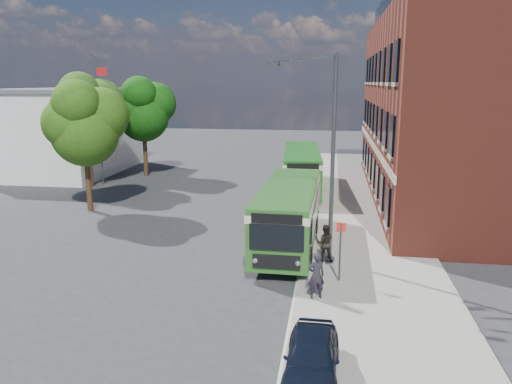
% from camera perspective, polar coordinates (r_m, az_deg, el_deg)
% --- Properties ---
extents(ground, '(120.00, 120.00, 0.00)m').
position_cam_1_polar(ground, '(24.93, -3.69, -5.95)').
color(ground, '#2C2C2F').
rests_on(ground, ground).
extents(pavement, '(6.00, 48.00, 0.15)m').
position_cam_1_polar(pavement, '(32.10, 11.74, -1.83)').
color(pavement, gray).
rests_on(pavement, ground).
extents(kerb_line, '(0.12, 48.00, 0.01)m').
position_cam_1_polar(kerb_line, '(32.09, 6.29, -1.78)').
color(kerb_line, beige).
rests_on(kerb_line, ground).
extents(brick_office, '(12.10, 26.00, 14.20)m').
position_cam_1_polar(brick_office, '(36.20, 23.21, 10.07)').
color(brick_office, maroon).
rests_on(brick_office, ground).
extents(white_building, '(9.40, 13.40, 7.30)m').
position_cam_1_polar(white_building, '(47.34, -20.77, 6.58)').
color(white_building, silver).
rests_on(white_building, ground).
extents(flagpole, '(0.95, 0.10, 9.00)m').
position_cam_1_polar(flagpole, '(40.25, -17.43, 7.75)').
color(flagpole, '#3E4043').
rests_on(flagpole, ground).
extents(street_lamp, '(2.96, 2.38, 9.00)m').
position_cam_1_polar(street_lamp, '(21.31, 7.80, 4.06)').
color(street_lamp, '#3E4043').
rests_on(street_lamp, ground).
extents(bus_stop_sign, '(0.35, 0.08, 2.52)m').
position_cam_1_polar(bus_stop_sign, '(19.94, 9.61, -6.31)').
color(bus_stop_sign, '#3E4043').
rests_on(bus_stop_sign, ground).
extents(bus_front, '(2.75, 9.93, 3.02)m').
position_cam_1_polar(bus_front, '(24.16, 3.80, -2.02)').
color(bus_front, '#2D6522').
rests_on(bus_front, ground).
extents(bus_rear, '(3.36, 11.25, 3.02)m').
position_cam_1_polar(bus_rear, '(36.83, 5.24, 3.00)').
color(bus_rear, '#1B6619').
rests_on(bus_rear, ground).
extents(parked_car, '(1.50, 3.58, 1.21)m').
position_cam_1_polar(parked_car, '(13.96, 6.40, -18.25)').
color(parked_car, black).
rests_on(parked_car, pavement).
extents(pedestrian_a, '(0.74, 0.62, 1.74)m').
position_cam_1_polar(pedestrian_a, '(18.41, 6.91, -9.45)').
color(pedestrian_a, black).
rests_on(pedestrian_a, pavement).
extents(pedestrian_b, '(0.81, 0.63, 1.66)m').
position_cam_1_polar(pedestrian_b, '(22.11, 7.89, -5.79)').
color(pedestrian_b, black).
rests_on(pedestrian_b, pavement).
extents(tree_left, '(4.76, 4.53, 8.04)m').
position_cam_1_polar(tree_left, '(31.95, -18.99, 7.48)').
color(tree_left, '#332012').
rests_on(tree_left, ground).
extents(tree_mid, '(5.09, 4.84, 8.60)m').
position_cam_1_polar(tree_mid, '(39.65, -18.81, 8.89)').
color(tree_mid, '#332012').
rests_on(tree_mid, ground).
extents(tree_right, '(4.95, 4.70, 8.35)m').
position_cam_1_polar(tree_right, '(43.17, -12.72, 9.26)').
color(tree_right, '#332012').
rests_on(tree_right, ground).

